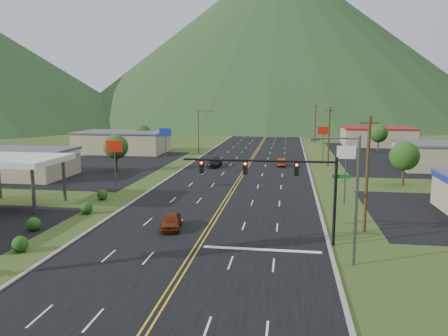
# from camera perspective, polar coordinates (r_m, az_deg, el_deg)

# --- Properties ---
(ground) EXTENTS (500.00, 500.00, 0.00)m
(ground) POSITION_cam_1_polar(r_m,az_deg,el_deg) (23.96, -9.78, -19.58)
(ground) COLOR #264016
(ground) RESTS_ON ground
(road) EXTENTS (20.00, 460.00, 0.04)m
(road) POSITION_cam_1_polar(r_m,az_deg,el_deg) (23.96, -9.78, -19.58)
(road) COLOR black
(road) RESTS_ON ground
(traffic_signal) EXTENTS (13.10, 0.43, 7.00)m
(traffic_signal) POSITION_cam_1_polar(r_m,az_deg,el_deg) (34.45, 7.74, -1.20)
(traffic_signal) COLOR black
(traffic_signal) RESTS_ON ground
(streetlight_east) EXTENTS (3.28, 0.25, 9.00)m
(streetlight_east) POSITION_cam_1_polar(r_m,az_deg,el_deg) (30.86, 16.39, -2.98)
(streetlight_east) COLOR #59595E
(streetlight_east) RESTS_ON ground
(streetlight_west) EXTENTS (3.28, 0.25, 9.00)m
(streetlight_west) POSITION_cam_1_polar(r_m,az_deg,el_deg) (92.00, -3.17, 5.20)
(streetlight_west) COLOR #59595E
(streetlight_west) RESTS_ON ground
(gas_canopy) EXTENTS (10.00, 8.00, 5.30)m
(gas_canopy) POSITION_cam_1_polar(r_m,az_deg,el_deg) (51.29, -25.84, 0.83)
(gas_canopy) COLOR white
(gas_canopy) RESTS_ON ground
(building_west_mid) EXTENTS (14.40, 10.40, 4.10)m
(building_west_mid) POSITION_cam_1_polar(r_m,az_deg,el_deg) (70.33, -25.15, 0.75)
(building_west_mid) COLOR tan
(building_west_mid) RESTS_ON ground
(building_west_far) EXTENTS (18.40, 11.40, 4.50)m
(building_west_far) POSITION_cam_1_polar(r_m,az_deg,el_deg) (95.00, -13.11, 3.33)
(building_west_far) COLOR tan
(building_west_far) RESTS_ON ground
(building_east_mid) EXTENTS (14.40, 11.40, 4.30)m
(building_east_mid) POSITION_cam_1_polar(r_m,az_deg,el_deg) (79.56, 26.85, 1.43)
(building_east_mid) COLOR tan
(building_east_mid) RESTS_ON ground
(building_east_far) EXTENTS (16.40, 12.40, 4.50)m
(building_east_far) POSITION_cam_1_polar(r_m,az_deg,el_deg) (112.30, 19.35, 3.91)
(building_east_far) COLOR tan
(building_east_far) RESTS_ON ground
(pole_sign_west_a) EXTENTS (2.00, 0.18, 6.40)m
(pole_sign_west_a) POSITION_cam_1_polar(r_m,az_deg,el_deg) (54.46, -14.10, 2.10)
(pole_sign_west_a) COLOR #59595E
(pole_sign_west_a) RESTS_ON ground
(pole_sign_west_b) EXTENTS (2.00, 0.18, 6.40)m
(pole_sign_west_b) POSITION_cam_1_polar(r_m,az_deg,el_deg) (75.13, -7.68, 4.15)
(pole_sign_west_b) COLOR #59595E
(pole_sign_west_b) RESTS_ON ground
(pole_sign_east_a) EXTENTS (2.00, 0.18, 6.40)m
(pole_sign_east_a) POSITION_cam_1_polar(r_m,az_deg,el_deg) (48.72, 15.66, 1.23)
(pole_sign_east_a) COLOR #59595E
(pole_sign_east_a) RESTS_ON ground
(pole_sign_east_b) EXTENTS (2.00, 0.18, 6.40)m
(pole_sign_east_b) POSITION_cam_1_polar(r_m,az_deg,el_deg) (80.39, 12.88, 4.33)
(pole_sign_east_b) COLOR #59595E
(pole_sign_east_b) RESTS_ON ground
(tree_west_a) EXTENTS (3.84, 3.84, 5.82)m
(tree_west_a) POSITION_cam_1_polar(r_m,az_deg,el_deg) (70.64, -13.93, 2.71)
(tree_west_a) COLOR #382314
(tree_west_a) RESTS_ON ground
(tree_west_b) EXTENTS (3.84, 3.84, 5.82)m
(tree_west_b) POSITION_cam_1_polar(r_m,az_deg,el_deg) (97.56, -10.64, 4.52)
(tree_west_b) COLOR #382314
(tree_west_b) RESTS_ON ground
(tree_east_a) EXTENTS (3.84, 3.84, 5.82)m
(tree_east_a) POSITION_cam_1_polar(r_m,az_deg,el_deg) (62.25, 22.51, 1.45)
(tree_east_a) COLOR #382314
(tree_east_a) RESTS_ON ground
(tree_east_b) EXTENTS (3.84, 3.84, 5.82)m
(tree_east_b) POSITION_cam_1_polar(r_m,az_deg,el_deg) (100.04, 19.55, 4.26)
(tree_east_b) COLOR #382314
(tree_east_b) RESTS_ON ground
(utility_pole_a) EXTENTS (1.60, 0.28, 10.00)m
(utility_pole_a) POSITION_cam_1_polar(r_m,az_deg,el_deg) (39.00, 18.19, -0.68)
(utility_pole_a) COLOR #382314
(utility_pole_a) RESTS_ON ground
(utility_pole_b) EXTENTS (1.60, 0.28, 10.00)m
(utility_pole_b) POSITION_cam_1_polar(r_m,az_deg,el_deg) (75.46, 13.54, 4.06)
(utility_pole_b) COLOR #382314
(utility_pole_b) RESTS_ON ground
(utility_pole_c) EXTENTS (1.60, 0.28, 10.00)m
(utility_pole_c) POSITION_cam_1_polar(r_m,az_deg,el_deg) (115.27, 11.83, 5.78)
(utility_pole_c) COLOR #382314
(utility_pole_c) RESTS_ON ground
(utility_pole_d) EXTENTS (1.60, 0.28, 10.00)m
(utility_pole_d) POSITION_cam_1_polar(r_m,az_deg,el_deg) (155.17, 11.00, 6.62)
(utility_pole_d) COLOR #382314
(utility_pole_d) RESTS_ON ground
(mountain_n) EXTENTS (220.00, 220.00, 85.00)m
(mountain_n) POSITION_cam_1_polar(r_m,az_deg,el_deg) (242.00, 7.08, 16.43)
(mountain_n) COLOR #193417
(mountain_n) RESTS_ON ground
(car_red_near) EXTENTS (2.28, 4.26, 1.38)m
(car_red_near) POSITION_cam_1_polar(r_m,az_deg,el_deg) (39.07, -6.89, -6.94)
(car_red_near) COLOR #66230B
(car_red_near) RESTS_ON ground
(car_dark_mid) EXTENTS (2.02, 4.74, 1.36)m
(car_dark_mid) POSITION_cam_1_polar(r_m,az_deg,el_deg) (73.22, -1.21, 0.66)
(car_dark_mid) COLOR black
(car_dark_mid) RESTS_ON ground
(car_red_far) EXTENTS (1.43, 4.01, 1.32)m
(car_red_far) POSITION_cam_1_polar(r_m,az_deg,el_deg) (74.77, 7.53, 0.74)
(car_red_far) COLOR #972D10
(car_red_far) RESTS_ON ground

